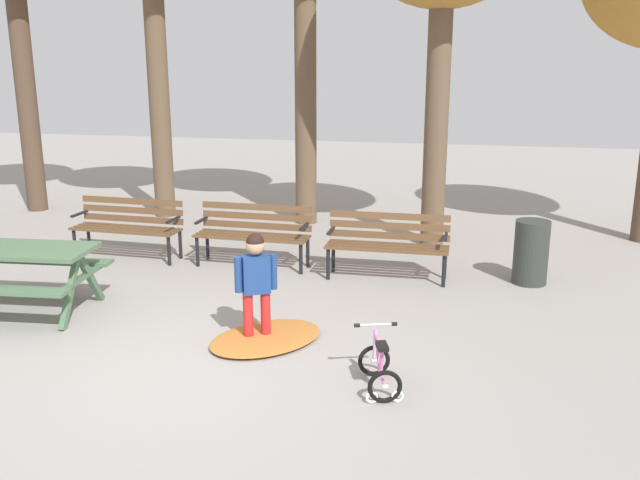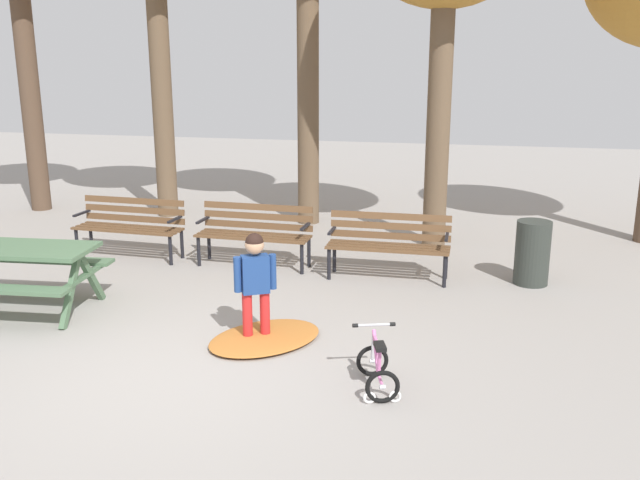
{
  "view_description": "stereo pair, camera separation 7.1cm",
  "coord_description": "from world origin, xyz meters",
  "px_view_note": "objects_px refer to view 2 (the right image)",
  "views": [
    {
      "loc": [
        2.56,
        -5.51,
        2.86
      ],
      "look_at": [
        0.95,
        1.88,
        0.85
      ],
      "focal_mm": 39.02,
      "sensor_mm": 36.0,
      "label": 1
    },
    {
      "loc": [
        2.63,
        -5.49,
        2.86
      ],
      "look_at": [
        0.95,
        1.88,
        0.85
      ],
      "focal_mm": 39.02,
      "sensor_mm": 36.0,
      "label": 2
    }
  ],
  "objects_px": {
    "park_bench_right": "(389,240)",
    "trash_bin": "(532,253)",
    "park_bench_far_left": "(131,223)",
    "child_standing": "(255,278)",
    "kids_bicycle": "(377,368)",
    "park_bench_left": "(255,230)",
    "picnic_table": "(15,261)"
  },
  "relations": [
    {
      "from": "park_bench_right",
      "to": "trash_bin",
      "type": "height_order",
      "value": "park_bench_right"
    },
    {
      "from": "trash_bin",
      "to": "park_bench_far_left",
      "type": "bearing_deg",
      "value": 179.87
    },
    {
      "from": "child_standing",
      "to": "park_bench_right",
      "type": "bearing_deg",
      "value": 66.37
    },
    {
      "from": "kids_bicycle",
      "to": "park_bench_left",
      "type": "bearing_deg",
      "value": 123.31
    },
    {
      "from": "park_bench_left",
      "to": "child_standing",
      "type": "xyz_separation_m",
      "value": [
        0.84,
        -2.57,
        0.17
      ]
    },
    {
      "from": "picnic_table",
      "to": "park_bench_right",
      "type": "relative_size",
      "value": 1.19
    },
    {
      "from": "park_bench_far_left",
      "to": "child_standing",
      "type": "bearing_deg",
      "value": -43.18
    },
    {
      "from": "park_bench_far_left",
      "to": "picnic_table",
      "type": "bearing_deg",
      "value": -95.13
    },
    {
      "from": "trash_bin",
      "to": "kids_bicycle",
      "type": "bearing_deg",
      "value": -114.11
    },
    {
      "from": "kids_bicycle",
      "to": "picnic_table",
      "type": "bearing_deg",
      "value": 166.49
    },
    {
      "from": "park_bench_far_left",
      "to": "kids_bicycle",
      "type": "relative_size",
      "value": 2.59
    },
    {
      "from": "park_bench_far_left",
      "to": "park_bench_right",
      "type": "height_order",
      "value": "same"
    },
    {
      "from": "park_bench_right",
      "to": "child_standing",
      "type": "relative_size",
      "value": 1.4
    },
    {
      "from": "park_bench_far_left",
      "to": "park_bench_right",
      "type": "distance_m",
      "value": 3.8
    },
    {
      "from": "park_bench_right",
      "to": "park_bench_left",
      "type": "bearing_deg",
      "value": 175.05
    },
    {
      "from": "picnic_table",
      "to": "child_standing",
      "type": "distance_m",
      "value": 2.96
    },
    {
      "from": "park_bench_left",
      "to": "park_bench_far_left",
      "type": "bearing_deg",
      "value": 179.91
    },
    {
      "from": "park_bench_right",
      "to": "trash_bin",
      "type": "distance_m",
      "value": 1.84
    },
    {
      "from": "child_standing",
      "to": "park_bench_left",
      "type": "bearing_deg",
      "value": 108.17
    },
    {
      "from": "picnic_table",
      "to": "park_bench_left",
      "type": "xyz_separation_m",
      "value": [
        2.11,
        2.34,
        -0.08
      ]
    },
    {
      "from": "picnic_table",
      "to": "trash_bin",
      "type": "bearing_deg",
      "value": 21.75
    },
    {
      "from": "child_standing",
      "to": "kids_bicycle",
      "type": "distance_m",
      "value": 1.67
    },
    {
      "from": "child_standing",
      "to": "park_bench_far_left",
      "type": "bearing_deg",
      "value": 136.82
    },
    {
      "from": "park_bench_right",
      "to": "trash_bin",
      "type": "relative_size",
      "value": 1.93
    },
    {
      "from": "park_bench_far_left",
      "to": "trash_bin",
      "type": "xyz_separation_m",
      "value": [
        5.63,
        -0.01,
        -0.1
      ]
    },
    {
      "from": "kids_bicycle",
      "to": "trash_bin",
      "type": "height_order",
      "value": "trash_bin"
    },
    {
      "from": "park_bench_far_left",
      "to": "park_bench_right",
      "type": "bearing_deg",
      "value": -2.52
    },
    {
      "from": "park_bench_right",
      "to": "kids_bicycle",
      "type": "relative_size",
      "value": 2.56
    },
    {
      "from": "park_bench_far_left",
      "to": "kids_bicycle",
      "type": "bearing_deg",
      "value": -39.39
    },
    {
      "from": "park_bench_right",
      "to": "kids_bicycle",
      "type": "height_order",
      "value": "park_bench_right"
    },
    {
      "from": "child_standing",
      "to": "trash_bin",
      "type": "distance_m",
      "value": 3.87
    },
    {
      "from": "picnic_table",
      "to": "child_standing",
      "type": "height_order",
      "value": "child_standing"
    }
  ]
}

